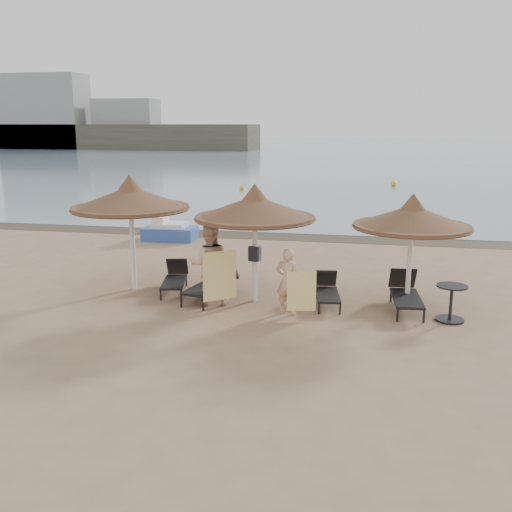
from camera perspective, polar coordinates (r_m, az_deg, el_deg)
The scene contains 21 objects.
ground at distance 13.36m, azimuth -3.64°, elevation -5.80°, with size 160.00×160.00×0.00m, color #A17C5D.
sea at distance 92.35m, azimuth 9.40°, elevation 10.38°, with size 200.00×140.00×0.03m, color slate.
wet_sand_strip at distance 22.27m, azimuth 2.57°, elevation 1.97°, with size 200.00×1.60×0.01m, color #453B2B.
far_shore at distance 94.40m, azimuth -6.35°, elevation 12.29°, with size 150.00×54.80×12.00m.
palapa_left at distance 15.14m, azimuth -12.46°, elevation 5.63°, with size 3.08×3.08×3.05m.
palapa_center at distance 13.77m, azimuth -0.11°, elevation 4.81°, with size 2.96×2.96×2.93m.
palapa_right at distance 13.81m, azimuth 15.36°, elevation 3.76°, with size 2.78×2.78×2.75m.
lounger_far_left at distance 15.25m, azimuth -8.10°, elevation -2.15°, with size 0.91×1.77×0.76m.
lounger_near_left at distance 14.55m, azimuth -4.34°, elevation -2.56°, with size 1.06×2.08×0.89m.
lounger_near_right at distance 14.15m, azimuth 7.12°, elevation -3.40°, with size 0.76×1.68×0.72m.
lounger_far_right at distance 14.11m, azimuth 14.71°, elevation -3.55°, with size 0.77×1.95×0.85m.
side_table at distance 13.50m, azimuth 18.90°, elevation -4.58°, with size 0.68×0.68×0.82m.
person_left at distance 13.79m, azimuth -4.70°, elevation -0.20°, with size 1.06×0.69×2.32m, color #D6A98B.
person_right at distance 13.11m, azimuth 3.20°, elevation -2.02°, with size 0.84×0.54×1.82m, color #D6A98B.
towel_left at distance 13.46m, azimuth -3.65°, elevation -1.99°, with size 0.69×0.54×1.19m.
towel_right at distance 12.90m, azimuth 4.57°, elevation -3.55°, with size 0.65×0.15×0.92m.
bag_patterned at distance 14.16m, azimuth 0.03°, elevation 0.28°, with size 0.28×0.10×0.36m.
bag_dark at distance 13.82m, azimuth -0.24°, elevation 0.20°, with size 0.27×0.15×0.36m.
pedal_boat at distance 21.84m, azimuth -8.68°, elevation 2.49°, with size 1.98×1.21×0.90m.
buoy_left at distance 37.44m, azimuth -1.44°, elevation 6.82°, with size 0.33×0.33×0.33m, color yellow.
buoy_mid at distance 40.78m, azimuth 13.62°, elevation 7.04°, with size 0.40×0.40×0.40m, color yellow.
Camera 1 is at (3.30, -12.19, 4.35)m, focal length 40.00 mm.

